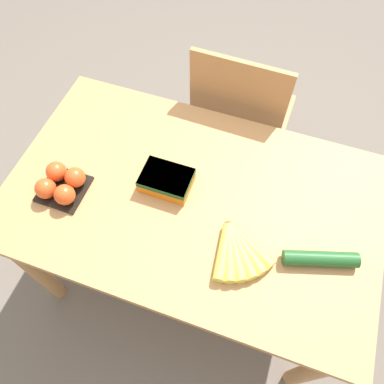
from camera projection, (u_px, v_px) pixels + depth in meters
ground_plane at (192, 268)px, 1.88m from camera, size 12.00×12.00×0.00m
dining_table at (192, 212)px, 1.34m from camera, size 1.25×0.77×0.73m
chair at (240, 121)px, 1.72m from camera, size 0.43×0.41×0.93m
banana_bunch at (237, 250)px, 1.13m from camera, size 0.19×0.20×0.04m
tomato_pack at (61, 184)px, 1.23m from camera, size 0.15×0.15×0.08m
carrot_bag at (166, 180)px, 1.24m from camera, size 0.17×0.12×0.06m
cucumber_near at (320, 259)px, 1.11m from camera, size 0.23×0.11×0.05m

